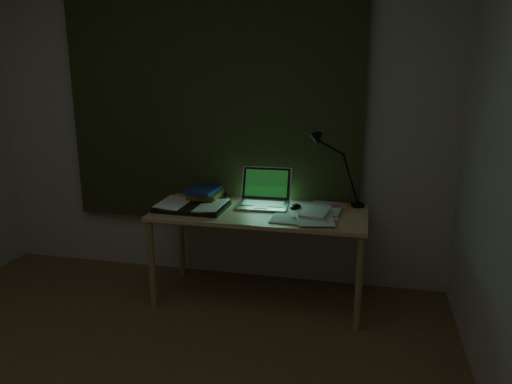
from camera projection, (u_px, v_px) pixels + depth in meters
wall_back at (213, 115)px, 3.69m from camera, size 3.50×0.00×2.50m
curtain at (211, 88)px, 3.60m from camera, size 2.20×0.06×2.00m
desk at (260, 256)px, 3.46m from camera, size 1.44×0.63×0.66m
laptop at (262, 189)px, 3.44m from camera, size 0.37×0.41×0.26m
open_textbook at (192, 206)px, 3.42m from camera, size 0.47×0.35×0.04m
book_stack at (206, 194)px, 3.61m from camera, size 0.23×0.27×0.10m
loose_papers at (307, 212)px, 3.31m from camera, size 0.38×0.40×0.02m
mouse at (295, 207)px, 3.40m from camera, size 0.10×0.12×0.04m
sticky_yellow at (341, 206)px, 3.45m from camera, size 0.09×0.09×0.01m
sticky_pink at (336, 207)px, 3.45m from camera, size 0.10×0.10×0.02m
desk_lamp at (360, 171)px, 3.42m from camera, size 0.34×0.27×0.51m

